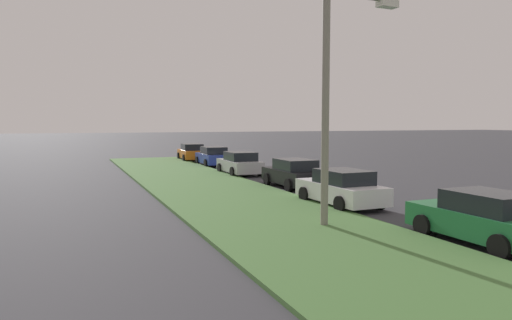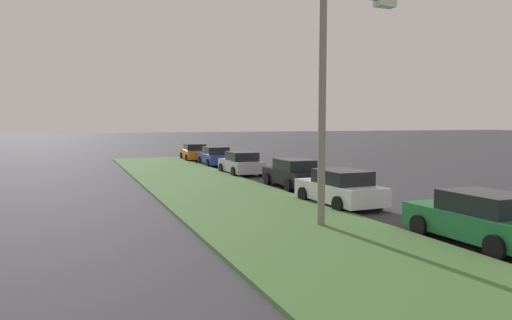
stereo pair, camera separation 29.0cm
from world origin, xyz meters
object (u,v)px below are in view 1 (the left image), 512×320
(parked_car_green, at_px, (485,218))
(parked_car_orange, at_px, (192,152))
(parked_car_white, at_px, (341,188))
(parked_car_black, at_px, (294,174))
(streetlight, at_px, (335,90))
(parked_car_blue, at_px, (213,156))
(parked_car_silver, at_px, (240,163))

(parked_car_green, bearing_deg, parked_car_orange, -0.11)
(parked_car_white, relative_size, parked_car_black, 1.01)
(parked_car_black, bearing_deg, streetlight, 161.80)
(parked_car_black, distance_m, parked_car_orange, 18.86)
(parked_car_white, relative_size, streetlight, 0.58)
(parked_car_blue, distance_m, parked_car_orange, 5.50)
(parked_car_silver, bearing_deg, streetlight, 171.90)
(parked_car_green, relative_size, parked_car_silver, 1.00)
(parked_car_black, xyz_separation_m, parked_car_orange, (18.85, 0.67, 0.00))
(parked_car_white, bearing_deg, parked_car_blue, -3.01)
(parked_car_white, distance_m, streetlight, 5.48)
(parked_car_black, xyz_separation_m, parked_car_silver, (6.72, 0.56, 0.00))
(streetlight, bearing_deg, parked_car_silver, -8.76)
(parked_car_silver, bearing_deg, parked_car_blue, -1.12)
(parked_car_white, distance_m, parked_car_silver, 12.36)
(parked_car_silver, xyz_separation_m, parked_car_orange, (12.13, 0.11, 0.00))
(parked_car_silver, height_order, parked_car_blue, same)
(parked_car_green, relative_size, streetlight, 0.58)
(parked_car_orange, bearing_deg, parked_car_green, -176.13)
(parked_car_orange, relative_size, streetlight, 0.59)
(parked_car_white, height_order, streetlight, streetlight)
(parked_car_white, xyz_separation_m, streetlight, (-3.33, 2.33, 3.67))
(parked_car_black, relative_size, parked_car_blue, 0.99)
(parked_car_white, height_order, parked_car_blue, same)
(parked_car_white, distance_m, parked_car_orange, 24.49)
(parked_car_blue, bearing_deg, parked_car_silver, 179.62)
(parked_car_green, bearing_deg, parked_car_silver, 0.11)
(parked_car_green, height_order, parked_car_blue, same)
(parked_car_black, bearing_deg, parked_car_orange, 2.19)
(parked_car_green, distance_m, parked_car_black, 12.38)
(parked_car_silver, height_order, streetlight, streetlight)
(parked_car_blue, bearing_deg, parked_car_orange, 4.66)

